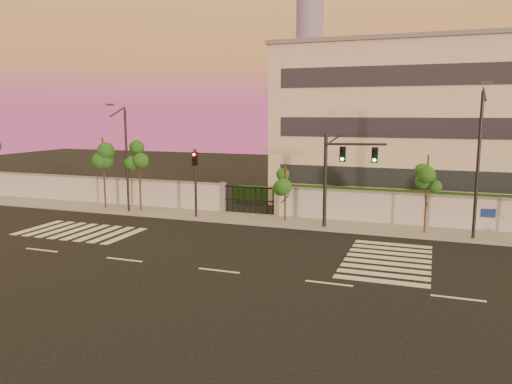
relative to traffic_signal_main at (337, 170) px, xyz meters
The scene contains 15 objects.
ground 10.92m from the traffic_signal_main, 109.55° to the right, with size 120.00×120.00×0.00m, color black.
sidewalk 5.02m from the traffic_signal_main, 166.99° to the left, with size 60.00×3.00×0.15m, color gray.
perimeter_wall 4.80m from the traffic_signal_main, 145.50° to the left, with size 60.00×0.36×2.20m.
hedge_row 6.21m from the traffic_signal_main, 114.36° to the left, with size 41.00×4.25×1.80m.
institutional_building 13.71m from the traffic_signal_main, 65.67° to the left, with size 24.40×12.40×12.25m.
distant_skyscraper 284.87m from the traffic_signal_main, 104.21° to the left, with size 16.00×16.00×118.00m.
road_markings 8.59m from the traffic_signal_main, 130.21° to the right, with size 57.00×7.62×0.02m.
street_tree_b 16.95m from the traffic_signal_main, behind, with size 1.58×1.25×5.28m.
street_tree_c 14.09m from the traffic_signal_main, behind, with size 1.53×1.22×4.94m.
street_tree_d 3.61m from the traffic_signal_main, 167.10° to the left, with size 1.40×1.12×3.85m.
street_tree_e 5.13m from the traffic_signal_main, ahead, with size 1.31×1.04×4.65m.
traffic_signal_main is the anchor object (origin of this frame).
traffic_signal_secondary 9.42m from the traffic_signal_main, behind, with size 0.36×0.35×4.66m.
streetlight_west 14.74m from the traffic_signal_main, behind, with size 0.45×1.83×7.61m.
streetlight_east 7.73m from the traffic_signal_main, ahead, with size 0.51×2.06×8.56m.
Camera 1 is at (8.86, -19.74, 7.04)m, focal length 35.00 mm.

